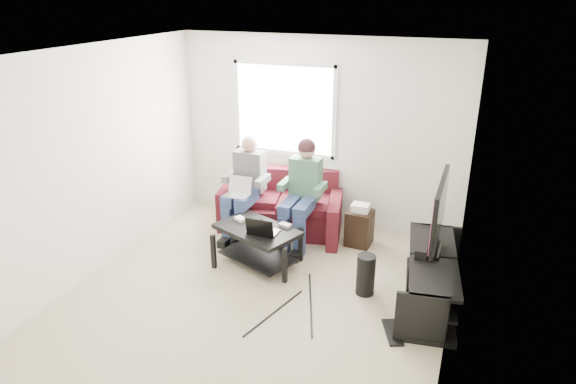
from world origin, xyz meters
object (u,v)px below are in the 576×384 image
Objects in this scene: tv at (439,212)px; subwoofer at (366,275)px; sofa at (281,208)px; tv_stand at (431,280)px; coffee_table at (257,238)px; end_table at (359,226)px.

tv reaches higher than subwoofer.
tv reaches higher than sofa.
tv_stand reaches higher than subwoofer.
coffee_table is at bearing -83.97° from sofa.
sofa is 3.30× the size of end_table.
coffee_table is 1.03× the size of tv.
tv is at bearing -41.46° from end_table.
tv_stand is 0.76m from tv.
tv_stand is 2.93× the size of end_table.
tv_stand is at bearing -88.53° from tv.
sofa is at bearing 96.03° from coffee_table.
subwoofer is (1.37, -0.16, -0.13)m from coffee_table.
sofa is 1.13× the size of tv_stand.
coffee_table is at bearing 173.39° from subwoofer.
sofa reaches higher than tv_stand.
tv is 1.92× the size of end_table.
end_table is at bearing 107.10° from subwoofer.
coffee_table is 1.41m from end_table.
sofa reaches higher than coffee_table.
tv is 1.55m from end_table.
tv_stand is 1.53× the size of tv.
end_table is at bearing 135.61° from tv_stand.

